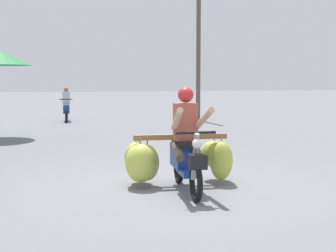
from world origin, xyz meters
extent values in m
plane|color=slate|center=(0.00, 0.00, 0.00)|extent=(120.00, 120.00, 0.00)
torus|color=black|center=(0.08, -0.99, 0.28)|extent=(0.14, 0.57, 0.56)
torus|color=black|center=(0.21, 0.21, 0.28)|extent=(0.14, 0.57, 0.56)
cube|color=navy|center=(0.14, -0.49, 0.32)|extent=(0.30, 0.58, 0.08)
cube|color=navy|center=(0.18, -0.09, 0.50)|extent=(0.35, 0.67, 0.36)
cube|color=black|center=(0.17, -0.17, 0.72)|extent=(0.32, 0.62, 0.10)
cylinder|color=gray|center=(0.09, -0.93, 0.62)|extent=(0.10, 0.29, 0.69)
cylinder|color=black|center=(0.09, -0.97, 0.96)|extent=(0.56, 0.10, 0.04)
sphere|color=silver|center=(0.08, -1.05, 0.82)|extent=(0.14, 0.14, 0.14)
cube|color=black|center=(0.07, -1.09, 0.58)|extent=(0.26, 0.18, 0.20)
cube|color=navy|center=(0.08, -0.99, 0.58)|extent=(0.13, 0.29, 0.04)
cube|color=olive|center=(0.20, 0.06, 0.78)|extent=(1.50, 0.26, 0.08)
cube|color=olive|center=(0.21, 0.24, 0.75)|extent=(1.35, 0.22, 0.06)
ellipsoid|color=#B0BA3F|center=(-0.40, 0.40, 0.37)|extent=(0.37, 0.34, 0.55)
cylinder|color=#998459|center=(-0.40, 0.40, 0.71)|extent=(0.02, 0.02, 0.17)
ellipsoid|color=#C1CB51|center=(-0.33, 0.13, 0.37)|extent=(0.41, 0.38, 0.57)
cylinder|color=#998459|center=(-0.33, 0.13, 0.71)|extent=(0.02, 0.02, 0.16)
ellipsoid|color=#B1BC41|center=(0.83, -0.09, 0.39)|extent=(0.40, 0.37, 0.63)
cylinder|color=#998459|center=(0.83, -0.09, 0.73)|extent=(0.02, 0.02, 0.11)
ellipsoid|color=#B0BA40|center=(-0.49, 0.23, 0.46)|extent=(0.42, 0.39, 0.48)
cylinder|color=#998459|center=(-0.49, 0.23, 0.73)|extent=(0.02, 0.02, 0.12)
ellipsoid|color=#BFC94F|center=(-0.46, 0.05, 0.39)|extent=(0.59, 0.56, 0.61)
cylinder|color=#998459|center=(-0.46, 0.05, 0.73)|extent=(0.02, 0.02, 0.12)
ellipsoid|color=#B3BD43|center=(0.85, 0.27, 0.44)|extent=(0.58, 0.56, 0.45)
cylinder|color=#998459|center=(0.85, 0.27, 0.71)|extent=(0.02, 0.02, 0.15)
ellipsoid|color=#BBC54B|center=(0.90, 0.08, 0.41)|extent=(0.37, 0.34, 0.50)
cylinder|color=#998459|center=(0.90, 0.08, 0.71)|extent=(0.02, 0.02, 0.16)
cube|color=#994738|center=(0.16, -0.29, 1.05)|extent=(0.36, 0.25, 0.56)
sphere|color=#B22626|center=(0.16, -0.31, 1.46)|extent=(0.24, 0.24, 0.24)
cylinder|color=tan|center=(0.32, -0.65, 1.11)|extent=(0.11, 0.72, 0.39)
cylinder|color=tan|center=(-0.07, -0.61, 1.11)|extent=(0.22, 0.72, 0.39)
cylinder|color=#4C4238|center=(0.28, -0.43, 0.62)|extent=(0.18, 0.45, 0.27)
cylinder|color=#4C4238|center=(0.01, -0.40, 0.62)|extent=(0.18, 0.45, 0.27)
torus|color=black|center=(-0.81, 11.66, 0.26)|extent=(0.12, 0.52, 0.52)
torus|color=black|center=(-0.72, 12.76, 0.26)|extent=(0.12, 0.52, 0.52)
cube|color=navy|center=(-0.75, 12.31, 0.50)|extent=(0.32, 0.92, 0.32)
cylinder|color=black|center=(-0.81, 11.71, 0.92)|extent=(0.50, 0.08, 0.04)
cube|color=#B2B7C6|center=(-0.75, 12.33, 0.95)|extent=(0.32, 0.23, 0.52)
sphere|color=#9E7051|center=(-0.75, 12.31, 1.30)|extent=(0.20, 0.20, 0.20)
cylinder|color=brown|center=(4.50, 11.16, 2.91)|extent=(0.18, 0.18, 5.82)
camera|label=1|loc=(-2.03, -6.91, 1.68)|focal=49.74mm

